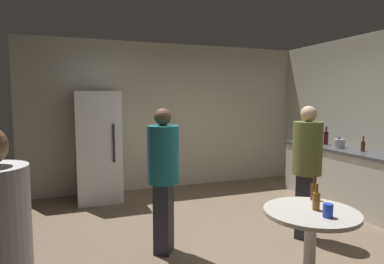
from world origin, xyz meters
TOP-DOWN VIEW (x-y plane):
  - ground_plane at (0.00, 0.00)m, footprint 5.20×5.20m
  - wall_back at (0.00, 2.63)m, footprint 5.32×0.06m
  - refrigerator at (-1.37, 2.20)m, footprint 0.70×0.68m
  - kitchen_counter at (2.28, 0.67)m, footprint 0.64×2.18m
  - kettle at (2.23, 0.72)m, footprint 0.24×0.17m
  - wine_bottle_on_counter at (2.33, 1.12)m, footprint 0.08×0.08m
  - beer_bottle_on_counter at (2.30, 0.32)m, footprint 0.06×0.06m
  - foreground_table at (0.12, -1.16)m, footprint 0.80×0.80m
  - beer_bottle_amber at (0.17, -1.16)m, footprint 0.06×0.06m
  - beer_bottle_brown at (0.34, -0.92)m, footprint 0.06×0.06m
  - plastic_cup_blue at (0.13, -1.33)m, footprint 0.08×0.08m
  - person_in_teal_shirt at (-0.86, 0.02)m, footprint 0.47×0.47m
  - person_in_olive_shirt at (0.84, -0.22)m, footprint 0.48×0.48m

SIDE VIEW (x-z plane):
  - ground_plane at x=0.00m, z-range -0.10..0.00m
  - kitchen_counter at x=2.28m, z-range 0.00..0.90m
  - foreground_table at x=0.12m, z-range 0.26..1.00m
  - plastic_cup_blue at x=0.13m, z-range 0.73..0.85m
  - beer_bottle_amber at x=0.17m, z-range 0.70..0.93m
  - beer_bottle_brown at x=0.34m, z-range 0.70..0.93m
  - refrigerator at x=-1.37m, z-range 0.00..1.80m
  - person_in_teal_shirt at x=-0.86m, z-range 0.13..1.71m
  - person_in_olive_shirt at x=0.84m, z-range 0.13..1.73m
  - kettle at x=2.23m, z-range 0.88..1.06m
  - beer_bottle_on_counter at x=2.30m, z-range 0.87..1.10m
  - wine_bottle_on_counter at x=2.33m, z-range 0.86..1.17m
  - wall_back at x=0.00m, z-range 0.00..2.70m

